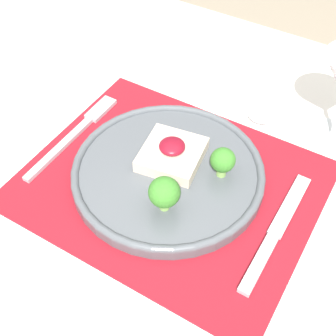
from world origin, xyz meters
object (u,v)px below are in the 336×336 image
Objects in this scene: knife at (272,238)px; dinner_plate at (169,171)px; fork at (78,130)px; spoon at (242,110)px.

dinner_plate is at bearing 172.44° from knife.
dinner_plate is 0.18m from knife.
fork is 1.00× the size of knife.
dinner_plate is 1.44× the size of spoon.
dinner_plate is at bearing -5.02° from fork.
knife is 0.26m from spoon.
fork is at bearing -136.10° from spoon.
spoon is (0.21, 0.18, -0.00)m from fork.
dinner_plate reaches higher than knife.
fork is 0.35m from knife.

